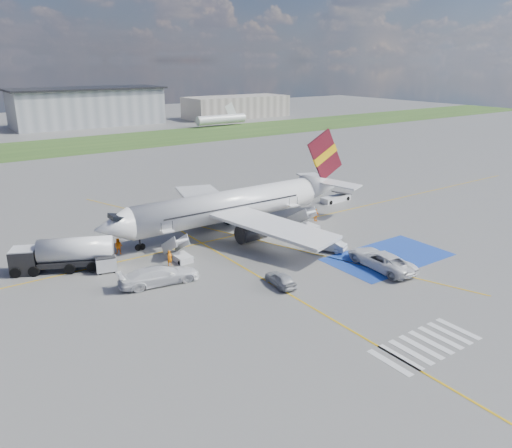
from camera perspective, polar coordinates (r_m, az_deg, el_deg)
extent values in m
plane|color=#60605E|center=(54.10, 4.65, -4.75)|extent=(400.00, 400.00, 0.00)
cube|color=#2D4C1E|center=(138.58, -21.43, 8.22)|extent=(400.00, 30.00, 0.01)
cube|color=gold|center=(63.14, -2.28, -1.28)|extent=(120.00, 0.20, 0.01)
cube|color=gold|center=(44.36, 7.92, -10.30)|extent=(0.20, 60.00, 0.01)
cube|color=gold|center=(63.14, -2.28, -1.28)|extent=(20.71, 56.45, 0.01)
cube|color=#1B40A6|center=(58.13, 14.84, -3.66)|extent=(14.00, 8.00, 0.01)
cube|color=silver|center=(39.09, 15.02, -15.05)|extent=(0.60, 4.00, 0.01)
cube|color=silver|center=(39.90, 16.18, -14.42)|extent=(0.60, 4.00, 0.01)
cube|color=silver|center=(40.73, 17.28, -13.81)|extent=(0.60, 4.00, 0.01)
cube|color=silver|center=(41.57, 18.33, -13.22)|extent=(0.60, 4.00, 0.01)
cube|color=silver|center=(42.44, 19.34, -12.65)|extent=(0.60, 4.00, 0.01)
cube|color=silver|center=(43.32, 20.30, -12.10)|extent=(0.60, 4.00, 0.01)
cube|color=silver|center=(44.22, 21.22, -11.56)|extent=(0.60, 4.00, 0.01)
cube|color=silver|center=(45.12, 22.10, -11.05)|extent=(0.60, 4.00, 0.01)
cube|color=gray|center=(181.45, -18.66, 12.51)|extent=(48.00, 18.00, 12.00)
cube|color=gray|center=(198.40, -2.26, 13.24)|extent=(40.00, 16.00, 8.00)
cylinder|color=silver|center=(63.72, -3.29, 2.09)|extent=(26.00, 3.90, 3.90)
cone|color=silver|center=(57.65, -16.06, -0.36)|extent=(4.00, 3.90, 3.90)
cube|color=black|center=(57.52, -15.59, 0.74)|extent=(1.67, 1.90, 0.82)
cone|color=silver|center=(73.13, 7.58, 4.40)|extent=(6.50, 3.90, 3.90)
cube|color=silver|center=(57.72, 2.02, -0.24)|extent=(9.86, 15.95, 1.40)
cube|color=silver|center=(71.46, -6.21, 3.30)|extent=(9.86, 15.95, 1.40)
cylinder|color=#38383A|center=(59.85, -0.43, -0.96)|extent=(3.40, 2.10, 2.10)
cylinder|color=#38383A|center=(68.92, -5.72, 1.54)|extent=(3.40, 2.10, 2.10)
cube|color=#5A0F1A|center=(72.42, 7.90, 7.81)|extent=(6.62, 0.30, 7.45)
cube|color=yellow|center=(72.42, 7.90, 7.81)|extent=(4.36, 0.40, 3.08)
cube|color=silver|center=(71.12, 9.70, 4.48)|extent=(4.73, 5.95, 0.49)
cube|color=silver|center=(75.67, 6.30, 5.46)|extent=(4.73, 5.95, 0.49)
cube|color=black|center=(62.03, -2.34, 1.99)|extent=(19.50, 0.04, 0.18)
cube|color=black|center=(65.24, -4.21, 2.78)|extent=(19.50, 0.04, 0.18)
cube|color=silver|center=(56.55, -9.22, -2.32)|extent=(1.40, 3.73, 2.32)
cube|color=silver|center=(57.83, -10.11, -0.80)|extent=(1.40, 1.00, 0.12)
cylinder|color=black|center=(57.38, -10.77, -0.41)|extent=(0.06, 0.06, 1.10)
cylinder|color=black|center=(57.93, -9.51, -0.15)|extent=(0.06, 0.06, 1.10)
cube|color=silver|center=(55.60, -8.44, -3.86)|extent=(1.60, 2.40, 0.70)
cube|color=silver|center=(66.14, 5.29, 0.89)|extent=(1.40, 3.73, 2.32)
cube|color=silver|center=(67.24, 4.27, 2.14)|extent=(1.40, 1.00, 0.12)
cylinder|color=black|center=(66.66, 3.82, 2.50)|extent=(0.06, 0.06, 1.10)
cylinder|color=black|center=(67.52, 4.75, 2.68)|extent=(0.06, 0.06, 1.10)
cube|color=silver|center=(65.33, 6.16, -0.38)|extent=(1.60, 2.40, 0.70)
cube|color=black|center=(57.07, -24.94, -3.86)|extent=(3.35, 3.35, 2.53)
cylinder|color=silver|center=(55.62, -19.91, -2.74)|extent=(7.86, 5.41, 2.53)
cube|color=black|center=(56.06, -19.78, -3.95)|extent=(7.86, 5.41, 0.55)
cube|color=silver|center=(54.31, -16.75, -4.43)|extent=(2.26, 1.65, 1.43)
cube|color=black|center=(54.03, -16.83, -3.68)|extent=(2.14, 1.53, 0.12)
cube|color=silver|center=(79.17, 9.09, 2.87)|extent=(5.24, 1.99, 0.86)
cube|color=black|center=(79.90, 9.75, 3.53)|extent=(3.43, 1.47, 0.96)
imported|color=#A7A9AE|center=(49.14, 2.82, -6.27)|extent=(2.09, 4.26, 1.40)
imported|color=silver|center=(58.46, 8.28, -2.38)|extent=(3.17, 4.37, 1.37)
imported|color=white|center=(54.61, 14.08, -3.68)|extent=(3.46, 6.63, 2.40)
imported|color=white|center=(50.17, -11.02, -5.49)|extent=(6.26, 3.30, 2.34)
imported|color=orange|center=(54.44, -9.84, -3.85)|extent=(0.69, 0.52, 1.71)
imported|color=orange|center=(58.81, -15.44, -2.47)|extent=(1.17, 1.15, 1.90)
imported|color=orange|center=(68.79, 6.85, 1.03)|extent=(0.66, 1.11, 1.78)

